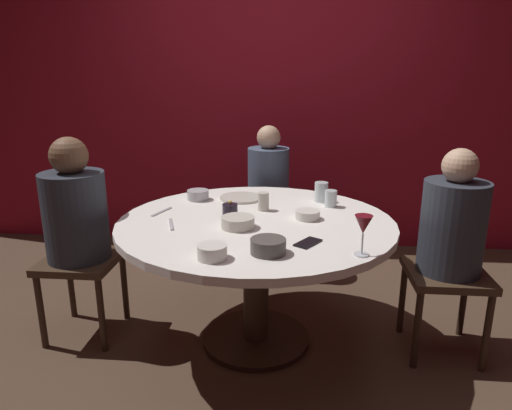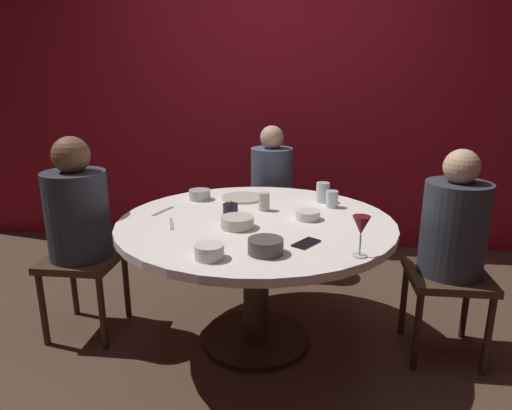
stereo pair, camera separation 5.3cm
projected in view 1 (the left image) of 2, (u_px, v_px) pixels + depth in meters
The scene contains 20 objects.
ground_plane at pixel (256, 340), 2.61m from camera, with size 8.00×8.00×0.00m, color #4C3828.
back_wall at pixel (274, 93), 3.81m from camera, with size 6.00×0.10×2.60m, color maroon.
dining_table at pixel (256, 243), 2.44m from camera, with size 1.45×1.45×0.72m.
seated_diner_left at pixel (76, 216), 2.50m from camera, with size 0.40×0.40×1.14m.
seated_diner_back at pixel (268, 182), 3.39m from camera, with size 0.40×0.40×1.10m.
seated_diner_right at pixel (452, 231), 2.33m from camera, with size 0.40×0.40×1.11m.
candle_holder at pixel (230, 209), 2.48m from camera, with size 0.08×0.08×0.08m.
wine_glass at pixel (363, 226), 1.90m from camera, with size 0.08×0.08×0.18m.
dinner_plate at pixel (241, 198), 2.80m from camera, with size 0.26×0.26×0.01m, color beige.
cell_phone at pixel (308, 243), 2.07m from camera, with size 0.07×0.14×0.01m, color black.
bowl_serving_large at pixel (198, 195), 2.78m from camera, with size 0.13×0.13×0.06m, color #B7B7BC.
bowl_salad_center at pixel (238, 222), 2.27m from camera, with size 0.17×0.17×0.06m, color beige.
bowl_small_white at pixel (212, 252), 1.89m from camera, with size 0.12×0.12×0.06m, color silver.
bowl_sauce_side at pixel (308, 215), 2.41m from camera, with size 0.13×0.13×0.05m, color silver.
bowl_rice_portion at pixel (268, 246), 1.95m from camera, with size 0.15×0.15×0.06m, color #4C4742.
cup_near_candle at pixel (331, 199), 2.63m from camera, with size 0.07×0.07×0.10m, color silver.
cup_by_left_diner at pixel (321, 192), 2.73m from camera, with size 0.08×0.08×0.12m, color silver.
cup_by_right_diner at pixel (263, 201), 2.56m from camera, with size 0.06×0.06×0.10m, color beige.
fork_near_plate at pixel (171, 224), 2.32m from camera, with size 0.02×0.18×0.01m, color #B7B7BC.
knife_near_plate at pixel (162, 212), 2.53m from camera, with size 0.02×0.18×0.01m, color #B7B7BC.
Camera 1 is at (0.21, -2.28, 1.46)m, focal length 32.17 mm.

